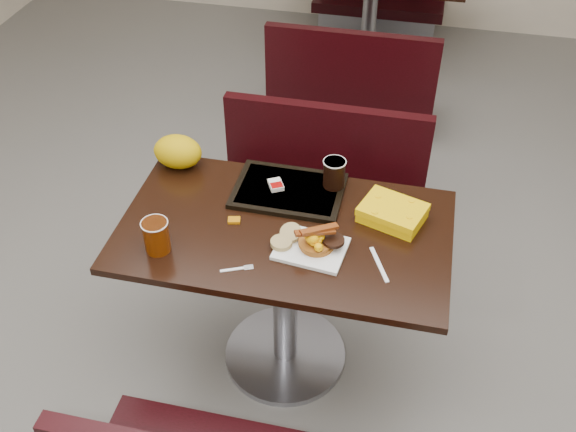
% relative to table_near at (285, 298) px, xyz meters
% --- Properties ---
extents(floor, '(6.00, 7.00, 0.01)m').
position_rel_table_near_xyz_m(floor, '(0.00, 0.00, -0.38)').
color(floor, slate).
rests_on(floor, ground).
extents(table_near, '(1.20, 0.70, 0.75)m').
position_rel_table_near_xyz_m(table_near, '(0.00, 0.00, 0.00)').
color(table_near, black).
rests_on(table_near, floor).
extents(bench_near_n, '(1.00, 0.46, 0.72)m').
position_rel_table_near_xyz_m(bench_near_n, '(0.00, 0.70, -0.02)').
color(bench_near_n, black).
rests_on(bench_near_n, floor).
extents(table_far, '(1.20, 0.70, 0.75)m').
position_rel_table_near_xyz_m(table_far, '(0.00, 2.60, 0.00)').
color(table_far, black).
rests_on(table_far, floor).
extents(bench_far_s, '(1.00, 0.46, 0.72)m').
position_rel_table_near_xyz_m(bench_far_s, '(0.00, 1.90, -0.02)').
color(bench_far_s, black).
rests_on(bench_far_s, floor).
extents(platter, '(0.26, 0.21, 0.01)m').
position_rel_table_near_xyz_m(platter, '(0.12, -0.09, 0.38)').
color(platter, white).
rests_on(platter, table_near).
extents(pancake_stack, '(0.15, 0.15, 0.02)m').
position_rel_table_near_xyz_m(pancake_stack, '(0.13, -0.08, 0.40)').
color(pancake_stack, '#9D481A').
rests_on(pancake_stack, platter).
extents(sausage_patty, '(0.08, 0.08, 0.01)m').
position_rel_table_near_xyz_m(sausage_patty, '(0.19, -0.08, 0.42)').
color(sausage_patty, black).
rests_on(sausage_patty, pancake_stack).
extents(scrambled_eggs, '(0.09, 0.08, 0.04)m').
position_rel_table_near_xyz_m(scrambled_eggs, '(0.12, -0.10, 0.44)').
color(scrambled_eggs, '#FFB505').
rests_on(scrambled_eggs, pancake_stack).
extents(bacon_strips, '(0.16, 0.12, 0.01)m').
position_rel_table_near_xyz_m(bacon_strips, '(0.13, -0.09, 0.46)').
color(bacon_strips, '#4D1105').
rests_on(bacon_strips, scrambled_eggs).
extents(muffin_bottom, '(0.09, 0.09, 0.02)m').
position_rel_table_near_xyz_m(muffin_bottom, '(0.01, -0.10, 0.40)').
color(muffin_bottom, tan).
rests_on(muffin_bottom, platter).
extents(muffin_top, '(0.10, 0.10, 0.04)m').
position_rel_table_near_xyz_m(muffin_top, '(0.04, -0.06, 0.41)').
color(muffin_top, tan).
rests_on(muffin_top, platter).
extents(coffee_cup_near, '(0.10, 0.10, 0.12)m').
position_rel_table_near_xyz_m(coffee_cup_near, '(-0.41, -0.21, 0.44)').
color(coffee_cup_near, '#862D04').
rests_on(coffee_cup_near, table_near).
extents(fork, '(0.11, 0.06, 0.00)m').
position_rel_table_near_xyz_m(fork, '(-0.13, -0.25, 0.38)').
color(fork, white).
rests_on(fork, table_near).
extents(knife, '(0.09, 0.16, 0.00)m').
position_rel_table_near_xyz_m(knife, '(0.36, -0.11, 0.38)').
color(knife, white).
rests_on(knife, table_near).
extents(condiment_syrup, '(0.05, 0.04, 0.01)m').
position_rel_table_near_xyz_m(condiment_syrup, '(-0.19, -0.01, 0.38)').
color(condiment_syrup, '#BA6B07').
rests_on(condiment_syrup, table_near).
extents(condiment_ketchup, '(0.05, 0.04, 0.01)m').
position_rel_table_near_xyz_m(condiment_ketchup, '(0.05, -0.02, 0.38)').
color(condiment_ketchup, '#8C0504').
rests_on(condiment_ketchup, table_near).
extents(tray, '(0.42, 0.30, 0.02)m').
position_rel_table_near_xyz_m(tray, '(-0.03, 0.20, 0.38)').
color(tray, black).
rests_on(tray, table_near).
extents(hashbrown_sleeve_left, '(0.08, 0.08, 0.02)m').
position_rel_table_near_xyz_m(hashbrown_sleeve_left, '(-0.08, 0.20, 0.40)').
color(hashbrown_sleeve_left, silver).
rests_on(hashbrown_sleeve_left, tray).
extents(coffee_cup_far, '(0.09, 0.09, 0.11)m').
position_rel_table_near_xyz_m(coffee_cup_far, '(0.13, 0.26, 0.45)').
color(coffee_cup_far, black).
rests_on(coffee_cup_far, tray).
extents(clamshell, '(0.27, 0.23, 0.06)m').
position_rel_table_near_xyz_m(clamshell, '(0.37, 0.13, 0.41)').
color(clamshell, '#F8BD04').
rests_on(clamshell, table_near).
extents(paper_bag, '(0.24, 0.21, 0.14)m').
position_rel_table_near_xyz_m(paper_bag, '(-0.50, 0.28, 0.44)').
color(paper_bag, '#CB8C06').
rests_on(paper_bag, table_near).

